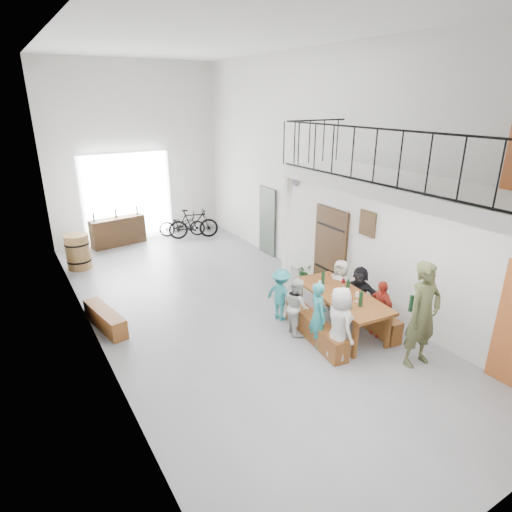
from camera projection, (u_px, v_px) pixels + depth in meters
floor at (226, 308)px, 9.57m from camera, size 12.00×12.00×0.00m
room_walls at (222, 145)px, 8.32m from camera, size 12.00×12.00×12.00m
gateway_portal at (128, 198)px, 13.63m from camera, size 2.80×0.08×2.80m
right_wall_decor at (383, 237)px, 8.77m from camera, size 0.07×8.28×5.07m
balcony at (417, 193)px, 6.99m from camera, size 1.52×5.62×4.00m
tasting_table at (342, 298)px, 8.45m from camera, size 1.12×2.28×0.79m
bench_inner at (315, 329)px, 8.27m from camera, size 0.59×1.93×0.44m
bench_wall at (364, 313)px, 8.86m from camera, size 0.48×2.02×0.46m
tableware at (343, 289)px, 8.30m from camera, size 0.54×1.16×0.35m
side_bench at (105, 319)px, 8.68m from camera, size 0.57×1.47×0.40m
oak_barrel at (78, 252)px, 11.62m from camera, size 0.65×0.65×0.96m
serving_counter at (118, 231)px, 13.50m from camera, size 1.72×0.69×0.88m
counter_bottles at (116, 213)px, 13.31m from camera, size 1.43×0.20×0.28m
guest_left_a at (339, 324)px, 7.51m from camera, size 0.56×0.75×1.38m
guest_left_b at (318, 315)px, 7.91m from camera, size 0.43×0.54×1.30m
guest_left_c at (297, 306)px, 8.39m from camera, size 0.57×0.66×1.17m
guest_left_d at (281, 295)px, 8.90m from camera, size 0.62×0.82×1.13m
guest_right_a at (380, 308)px, 8.32m from camera, size 0.33×0.69×1.15m
guest_right_b at (359, 293)px, 8.94m from camera, size 0.71×1.13×1.17m
guest_right_c at (340, 286)px, 9.23m from camera, size 0.58×0.68×1.19m
host_standing at (423, 315)px, 7.27m from camera, size 0.71×0.48×1.91m
potted_plant at (304, 272)px, 10.98m from camera, size 0.39×0.34×0.41m
bicycle_near at (182, 224)px, 14.36m from camera, size 1.62×1.09×0.80m
bicycle_far at (193, 224)px, 14.10m from camera, size 1.70×0.93×0.99m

